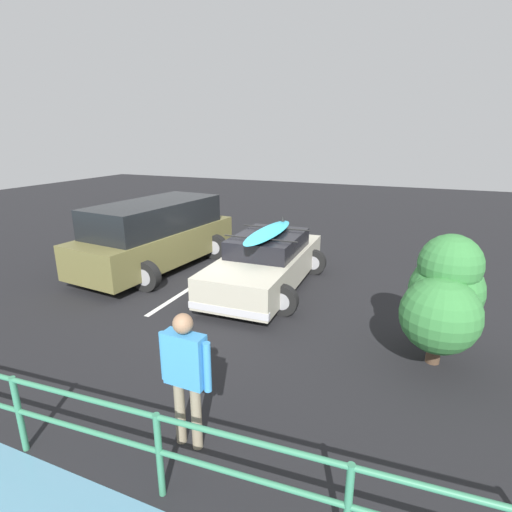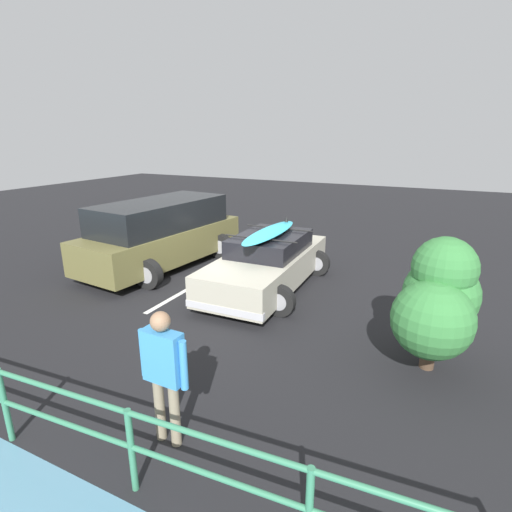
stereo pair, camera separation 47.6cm
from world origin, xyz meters
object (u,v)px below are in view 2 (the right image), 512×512
(person_bystander, at_px, (164,367))
(bush_near_left, at_px, (437,301))
(sedan_car, at_px, (268,262))
(suv_car, at_px, (162,233))

(person_bystander, height_order, bush_near_left, bush_near_left)
(bush_near_left, bearing_deg, sedan_car, -29.52)
(suv_car, bearing_deg, sedan_car, 176.43)
(suv_car, xyz_separation_m, person_bystander, (-4.30, 5.34, 0.08))
(suv_car, height_order, person_bystander, suv_car)
(sedan_car, xyz_separation_m, person_bystander, (-1.03, 5.13, 0.40))
(bush_near_left, bearing_deg, suv_car, -18.28)
(sedan_car, relative_size, suv_car, 0.86)
(person_bystander, bearing_deg, suv_car, -51.12)
(sedan_car, height_order, suv_car, suv_car)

